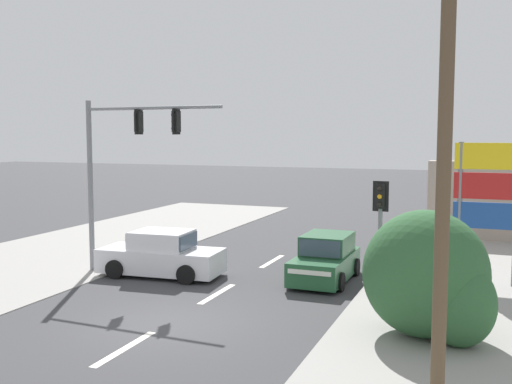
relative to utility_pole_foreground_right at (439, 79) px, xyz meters
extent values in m
plane|color=#3A3A3D|center=(-6.70, 2.27, -5.80)|extent=(140.00, 140.00, 0.00)
cube|color=silver|center=(-6.70, 0.27, -5.80)|extent=(0.20, 2.40, 0.01)
cube|color=silver|center=(-6.70, 5.27, -5.80)|extent=(0.20, 2.40, 0.01)
cube|color=silver|center=(-6.70, 10.27, -5.80)|extent=(0.20, 2.40, 0.01)
cube|color=gray|center=(-15.20, 6.27, -5.79)|extent=(8.00, 40.00, 0.02)
cylinder|color=brown|center=(0.12, 0.02, -0.37)|extent=(0.26, 0.26, 10.86)
cylinder|color=slate|center=(-12.17, 6.54, -2.80)|extent=(0.18, 0.18, 6.00)
cylinder|color=slate|center=(-9.57, 6.42, -0.10)|extent=(5.20, 0.35, 0.11)
cube|color=black|center=(-10.09, 6.44, -0.55)|extent=(0.21, 0.27, 0.68)
cube|color=black|center=(-10.09, 6.44, -0.55)|extent=(0.06, 0.44, 0.84)
sphere|color=black|center=(-10.21, 6.45, -0.33)|extent=(0.13, 0.13, 0.13)
sphere|color=orange|center=(-10.21, 6.45, -0.55)|extent=(0.13, 0.13, 0.13)
sphere|color=black|center=(-10.21, 6.45, -0.77)|extent=(0.13, 0.13, 0.13)
cube|color=black|center=(-8.63, 6.37, -0.55)|extent=(0.21, 0.27, 0.68)
cube|color=black|center=(-8.63, 6.37, -0.55)|extent=(0.06, 0.44, 0.84)
sphere|color=black|center=(-8.75, 6.38, -0.33)|extent=(0.13, 0.13, 0.13)
sphere|color=orange|center=(-8.75, 6.38, -0.55)|extent=(0.13, 0.13, 0.13)
sphere|color=black|center=(-8.75, 6.38, -0.77)|extent=(0.13, 0.13, 0.13)
cylinder|color=slate|center=(-1.87, 5.59, -4.40)|extent=(0.12, 0.12, 2.80)
cube|color=black|center=(-1.87, 5.59, -2.66)|extent=(0.28, 0.22, 0.68)
cube|color=black|center=(-1.87, 5.59, -2.66)|extent=(0.44, 0.08, 0.84)
sphere|color=black|center=(-1.88, 5.47, -2.44)|extent=(0.13, 0.13, 0.13)
sphere|color=orange|center=(-1.88, 5.47, -2.66)|extent=(0.13, 0.13, 0.13)
sphere|color=black|center=(-1.88, 5.47, -2.88)|extent=(0.13, 0.13, 0.13)
cylinder|color=slate|center=(0.05, 9.39, -3.50)|extent=(0.16, 0.16, 4.60)
cube|color=yellow|center=(0.90, 9.39, -1.65)|extent=(2.10, 0.14, 0.84)
cube|color=red|center=(0.90, 9.39, -2.60)|extent=(2.10, 0.14, 0.84)
cube|color=#1E4793|center=(0.90, 9.39, -3.55)|extent=(2.10, 0.14, 0.84)
ellipsoid|color=#2D5B33|center=(-0.46, 3.59, -4.27)|extent=(2.97, 2.68, 3.06)
ellipsoid|color=#2D5B33|center=(0.36, 3.14, -4.81)|extent=(1.64, 1.49, 1.99)
cube|color=#235633|center=(-4.05, 8.00, -5.29)|extent=(1.63, 3.61, 0.76)
cube|color=#235633|center=(-4.04, 8.30, -4.59)|extent=(1.50, 1.91, 0.64)
cube|color=#384756|center=(-4.05, 7.33, -4.59)|extent=(1.36, 0.07, 0.54)
cube|color=#384756|center=(-4.04, 9.27, -4.59)|extent=(1.33, 0.07, 0.51)
cube|color=white|center=(-4.06, 6.18, -5.12)|extent=(1.36, 0.05, 0.14)
cylinder|color=black|center=(-3.26, 6.88, -5.50)|extent=(0.19, 0.60, 0.60)
cylinder|color=black|center=(-4.86, 6.89, -5.50)|extent=(0.19, 0.60, 0.60)
cylinder|color=black|center=(-3.24, 9.11, -5.50)|extent=(0.19, 0.60, 0.60)
cylinder|color=black|center=(-4.84, 9.12, -5.50)|extent=(0.19, 0.60, 0.60)
cube|color=silver|center=(-9.48, 6.72, -5.26)|extent=(4.31, 1.99, 0.80)
cube|color=silver|center=(-9.43, 6.72, -4.55)|extent=(2.00, 1.69, 0.62)
cube|color=#384756|center=(-10.39, 6.65, -4.55)|extent=(0.16, 1.44, 0.53)
cube|color=#384756|center=(-8.46, 6.79, -4.55)|extent=(0.16, 1.40, 0.50)
cube|color=white|center=(-11.59, 6.57, -5.08)|extent=(0.14, 1.44, 0.14)
cylinder|color=black|center=(-10.72, 5.78, -5.48)|extent=(0.65, 0.23, 0.64)
cylinder|color=black|center=(-10.83, 7.47, -5.48)|extent=(0.65, 0.23, 0.64)
cylinder|color=black|center=(-8.12, 5.96, -5.48)|extent=(0.65, 0.23, 0.64)
cylinder|color=black|center=(-8.24, 7.66, -5.48)|extent=(0.65, 0.23, 0.64)
camera|label=1|loc=(0.81, -10.93, -0.95)|focal=42.00mm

